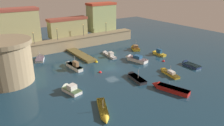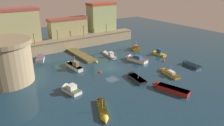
{
  "view_description": "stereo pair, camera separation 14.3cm",
  "coord_description": "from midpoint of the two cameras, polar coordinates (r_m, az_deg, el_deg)",
  "views": [
    {
      "loc": [
        -25.54,
        -36.34,
        18.32
      ],
      "look_at": [
        0.0,
        0.1,
        1.42
      ],
      "focal_mm": 34.78,
      "sensor_mm": 36.0,
      "label": 1
    },
    {
      "loc": [
        -25.42,
        -36.42,
        18.32
      ],
      "look_at": [
        0.0,
        0.1,
        1.42
      ],
      "focal_mm": 34.78,
      "sensor_mm": 36.0,
      "label": 2
    }
  ],
  "objects": [
    {
      "name": "ground_plane",
      "position": [
        48.05,
        -0.02,
        -1.62
      ],
      "size": [
        109.02,
        109.02,
        0.0
      ],
      "primitive_type": "plane",
      "color": "#19384C"
    },
    {
      "name": "moored_boat_10",
      "position": [
        49.38,
        -10.34,
        -0.64
      ],
      "size": [
        1.83,
        6.84,
        3.17
      ],
      "rotation": [
        0.0,
        0.0,
        1.66
      ],
      "color": "white",
      "rests_on": "ground"
    },
    {
      "name": "moored_boat_3",
      "position": [
        40.18,
        14.37,
        -6.36
      ],
      "size": [
        3.55,
        7.22,
        1.44
      ],
      "rotation": [
        0.0,
        0.0,
        1.88
      ],
      "color": "red",
      "rests_on": "ground"
    },
    {
      "name": "moored_boat_4",
      "position": [
        56.79,
        -18.42,
        1.2
      ],
      "size": [
        3.5,
        4.96,
        3.04
      ],
      "rotation": [
        0.0,
        0.0,
        1.16
      ],
      "color": "white",
      "rests_on": "ground"
    },
    {
      "name": "pier_dock",
      "position": [
        57.01,
        -8.28,
        2.12
      ],
      "size": [
        2.59,
        12.13,
        0.7
      ],
      "color": "brown",
      "rests_on": "ground"
    },
    {
      "name": "moored_boat_8",
      "position": [
        53.12,
        19.4,
        -0.27
      ],
      "size": [
        2.04,
        5.01,
        1.7
      ],
      "rotation": [
        0.0,
        0.0,
        1.52
      ],
      "color": "navy",
      "rests_on": "ground"
    },
    {
      "name": "quay_lamp_3",
      "position": [
        68.47,
        -1.65,
        9.76
      ],
      "size": [
        0.32,
        0.32,
        3.16
      ],
      "color": "black",
      "rests_on": "quay_wall"
    },
    {
      "name": "moored_boat_9",
      "position": [
        53.36,
        5.85,
        1.2
      ],
      "size": [
        3.1,
        6.59,
        1.96
      ],
      "rotation": [
        0.0,
        0.0,
        1.79
      ],
      "color": "white",
      "rests_on": "ground"
    },
    {
      "name": "mooring_buoy_0",
      "position": [
        54.14,
        13.31,
        0.43
      ],
      "size": [
        0.62,
        0.62,
        0.62
      ],
      "primitive_type": "sphere",
      "color": "red",
      "rests_on": "ground"
    },
    {
      "name": "quay_lamp_1",
      "position": [
        61.33,
        -14.33,
        7.85
      ],
      "size": [
        0.32,
        0.32,
        3.21
      ],
      "color": "black",
      "rests_on": "quay_wall"
    },
    {
      "name": "moored_boat_2",
      "position": [
        32.69,
        -2.33,
        -12.76
      ],
      "size": [
        3.9,
        6.62,
        2.18
      ],
      "rotation": [
        0.0,
        0.0,
        -2.0
      ],
      "color": "gold",
      "rests_on": "ground"
    },
    {
      "name": "moored_boat_6",
      "position": [
        56.84,
        -1.11,
        2.37
      ],
      "size": [
        1.94,
        7.0,
        1.69
      ],
      "rotation": [
        0.0,
        0.0,
        1.46
      ],
      "color": "silver",
      "rests_on": "ground"
    },
    {
      "name": "moored_boat_1",
      "position": [
        47.06,
        14.4,
        -2.36
      ],
      "size": [
        2.34,
        6.05,
        2.39
      ],
      "rotation": [
        0.0,
        0.0,
        1.38
      ],
      "color": "gold",
      "rests_on": "ground"
    },
    {
      "name": "moored_boat_11",
      "position": [
        62.32,
        6.0,
        4.0
      ],
      "size": [
        3.47,
        4.56,
        3.46
      ],
      "rotation": [
        0.0,
        0.0,
        1.11
      ],
      "color": "gold",
      "rests_on": "ground"
    },
    {
      "name": "quay_lamp_0",
      "position": [
        59.48,
        -20.05,
        6.72
      ],
      "size": [
        0.32,
        0.32,
        3.0
      ],
      "color": "black",
      "rests_on": "quay_wall"
    },
    {
      "name": "old_town_backdrop",
      "position": [
        65.21,
        -13.61,
        10.26
      ],
      "size": [
        36.18,
        4.68,
        9.04
      ],
      "color": "tan",
      "rests_on": "ground"
    },
    {
      "name": "fortress_tower",
      "position": [
        45.17,
        -26.25,
        0.37
      ],
      "size": [
        10.19,
        10.19,
        8.32
      ],
      "color": "#9E8966",
      "rests_on": "ground"
    },
    {
      "name": "moored_boat_7",
      "position": [
        43.67,
        5.81,
        -3.64
      ],
      "size": [
        2.48,
        6.08,
        2.85
      ],
      "rotation": [
        0.0,
        0.0,
        1.41
      ],
      "color": "#333338",
      "rests_on": "ground"
    },
    {
      "name": "quay_wall",
      "position": [
        63.88,
        -10.28,
        5.25
      ],
      "size": [
        40.63,
        3.46,
        3.1
      ],
      "color": "#9E8966",
      "rests_on": "ground"
    },
    {
      "name": "quay_lamp_2",
      "position": [
        64.49,
        -7.62,
        9.07
      ],
      "size": [
        0.32,
        0.32,
        3.49
      ],
      "color": "black",
      "rests_on": "quay_wall"
    },
    {
      "name": "mooring_buoy_1",
      "position": [
        52.24,
        -4.19,
        0.2
      ],
      "size": [
        0.68,
        0.68,
        0.68
      ],
      "primitive_type": "sphere",
      "color": "yellow",
      "rests_on": "ground"
    },
    {
      "name": "moored_boat_0",
      "position": [
        39.3,
        -11.24,
        -6.66
      ],
      "size": [
        2.67,
        4.87,
        1.99
      ],
      "rotation": [
        0.0,
        0.0,
        1.79
      ],
      "color": "white",
      "rests_on": "ground"
    },
    {
      "name": "mooring_buoy_2",
      "position": [
        46.36,
        -3.22,
        -2.52
      ],
      "size": [
        0.66,
        0.66,
        0.66
      ],
      "primitive_type": "sphere",
      "color": "red",
      "rests_on": "ground"
    },
    {
      "name": "moored_boat_5",
      "position": [
        58.79,
        11.89,
        2.64
      ],
      "size": [
        1.28,
        4.63,
        2.52
      ],
      "rotation": [
        0.0,
        0.0,
        1.58
      ],
      "color": "gold",
      "rests_on": "ground"
    }
  ]
}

